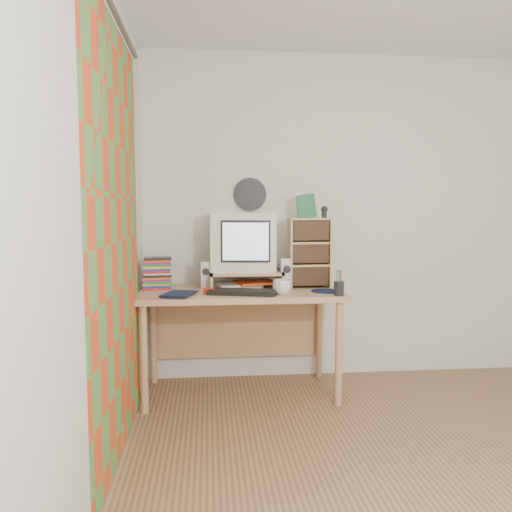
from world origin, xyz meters
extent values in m
plane|color=#996E48|center=(0.00, 0.00, 0.00)|extent=(3.50, 3.50, 0.00)
plane|color=white|center=(0.00, 1.75, 1.25)|extent=(3.50, 0.00, 3.50)
plane|color=white|center=(-1.75, 0.00, 1.25)|extent=(0.00, 3.50, 3.50)
plane|color=#CB411C|center=(-1.71, 0.48, 1.15)|extent=(0.00, 2.20, 2.20)
cylinder|color=black|center=(-0.93, 1.73, 1.43)|extent=(0.25, 0.02, 0.25)
cube|color=tan|center=(-1.03, 1.38, 0.73)|extent=(1.40, 0.70, 0.04)
cube|color=tan|center=(-1.03, 1.71, 0.38)|extent=(1.33, 0.02, 0.41)
cylinder|color=tan|center=(-1.67, 1.09, 0.35)|extent=(0.05, 0.05, 0.71)
cylinder|color=tan|center=(-0.39, 1.09, 0.35)|extent=(0.05, 0.05, 0.71)
cylinder|color=tan|center=(-1.67, 1.67, 0.35)|extent=(0.05, 0.05, 0.71)
cylinder|color=tan|center=(-0.39, 1.67, 0.35)|extent=(0.05, 0.05, 0.71)
cube|color=tan|center=(-1.23, 1.48, 0.81)|extent=(0.02, 0.30, 0.12)
cube|color=tan|center=(-0.73, 1.48, 0.81)|extent=(0.02, 0.30, 0.12)
cube|color=tan|center=(-0.98, 1.48, 0.86)|extent=(0.52, 0.30, 0.02)
cube|color=silver|center=(-0.99, 1.53, 1.08)|extent=(0.49, 0.49, 0.42)
cube|color=#AAABAF|center=(-1.27, 1.45, 0.85)|extent=(0.08, 0.08, 0.20)
cube|color=#AAABAF|center=(-0.70, 1.43, 0.86)|extent=(0.08, 0.08, 0.22)
cube|color=black|center=(-1.03, 1.19, 0.77)|extent=(0.48, 0.26, 0.03)
cube|color=tan|center=(-0.52, 1.46, 1.00)|extent=(0.31, 0.17, 0.50)
imported|color=silver|center=(-0.76, 1.17, 0.80)|extent=(0.13, 0.13, 0.10)
imported|color=#0E1733|center=(-1.53, 1.20, 0.77)|extent=(0.26, 0.23, 0.04)
cylinder|color=black|center=(-0.44, 1.25, 0.75)|extent=(0.23, 0.23, 0.00)
cube|color=red|center=(-1.25, 1.23, 0.77)|extent=(0.08, 0.05, 0.04)
cube|color=#17532E|center=(-0.55, 1.45, 1.34)|extent=(0.13, 0.03, 0.17)
camera|label=1|loc=(-1.25, -2.09, 1.31)|focal=35.00mm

